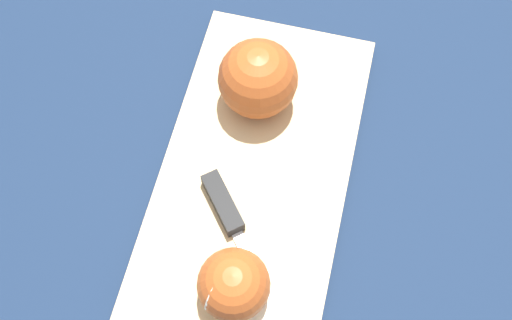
# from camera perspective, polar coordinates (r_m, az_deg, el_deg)

# --- Properties ---
(ground_plane) EXTENTS (4.00, 4.00, 0.00)m
(ground_plane) POSITION_cam_1_polar(r_m,az_deg,el_deg) (0.67, 0.00, -1.25)
(ground_plane) COLOR #14233D
(cutting_board) EXTENTS (0.39, 0.21, 0.02)m
(cutting_board) POSITION_cam_1_polar(r_m,az_deg,el_deg) (0.67, 0.00, -0.98)
(cutting_board) COLOR tan
(cutting_board) RESTS_ON ground_plane
(apple_half_left) EXTENTS (0.09, 0.09, 0.09)m
(apple_half_left) POSITION_cam_1_polar(r_m,az_deg,el_deg) (0.66, 0.16, 7.75)
(apple_half_left) COLOR #AD4C1E
(apple_half_left) RESTS_ON cutting_board
(apple_half_right) EXTENTS (0.07, 0.07, 0.07)m
(apple_half_right) POSITION_cam_1_polar(r_m,az_deg,el_deg) (0.58, -2.16, -11.77)
(apple_half_right) COLOR #AD4C1E
(apple_half_right) RESTS_ON cutting_board
(knife) EXTENTS (0.13, 0.11, 0.02)m
(knife) POSITION_cam_1_polar(r_m,az_deg,el_deg) (0.63, -2.86, -4.77)
(knife) COLOR silver
(knife) RESTS_ON cutting_board
(apple_slice) EXTENTS (0.07, 0.07, 0.00)m
(apple_slice) POSITION_cam_1_polar(r_m,az_deg,el_deg) (0.61, 1.26, -13.45)
(apple_slice) COLOR #EFE5C6
(apple_slice) RESTS_ON cutting_board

